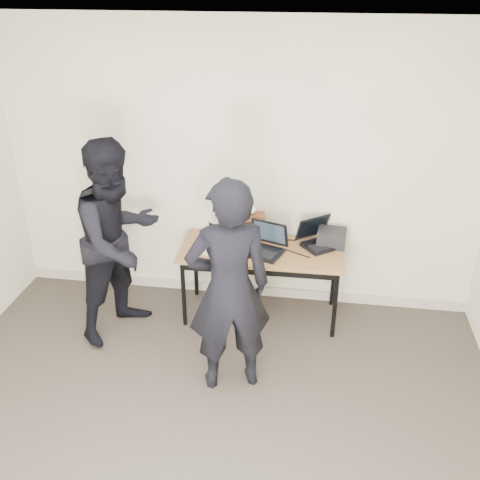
% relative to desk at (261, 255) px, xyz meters
% --- Properties ---
extents(room, '(4.60, 4.60, 2.80)m').
position_rel_desk_xyz_m(room, '(-0.26, -1.88, 0.69)').
color(room, '#3C352E').
rests_on(room, ground).
extents(desk, '(1.51, 0.67, 0.72)m').
position_rel_desk_xyz_m(desk, '(0.00, 0.00, 0.00)').
color(desk, brown).
rests_on(desk, ground).
extents(laptop_beige, '(0.36, 0.36, 0.22)m').
position_rel_desk_xyz_m(laptop_beige, '(-0.43, -0.05, 0.10)').
color(laptop_beige, '#BBAB95').
rests_on(laptop_beige, desk).
extents(laptop_center, '(0.44, 0.43, 0.27)m').
position_rel_desk_xyz_m(laptop_center, '(0.03, -0.02, 0.12)').
color(laptop_center, black).
rests_on(laptop_center, desk).
extents(laptop_right, '(0.47, 0.46, 0.25)m').
position_rel_desk_xyz_m(laptop_right, '(0.51, 0.18, 0.12)').
color(laptop_right, black).
rests_on(laptop_right, desk).
extents(leather_satchel, '(0.38, 0.21, 0.25)m').
position_rel_desk_xyz_m(leather_satchel, '(-0.18, 0.23, 0.19)').
color(leather_satchel, '#5E3018').
rests_on(leather_satchel, desk).
extents(tissue, '(0.14, 0.11, 0.08)m').
position_rel_desk_xyz_m(tissue, '(-0.15, 0.23, 0.34)').
color(tissue, white).
rests_on(tissue, leather_satchel).
extents(equipment_box, '(0.28, 0.24, 0.15)m').
position_rel_desk_xyz_m(equipment_box, '(0.63, 0.19, 0.13)').
color(equipment_box, black).
rests_on(equipment_box, desk).
extents(power_brick, '(0.09, 0.07, 0.03)m').
position_rel_desk_xyz_m(power_brick, '(-0.22, -0.17, 0.08)').
color(power_brick, black).
rests_on(power_brick, desk).
extents(cables, '(1.00, 0.42, 0.01)m').
position_rel_desk_xyz_m(cables, '(-0.04, -0.00, 0.06)').
color(cables, silver).
rests_on(cables, desk).
extents(person_typist, '(0.75, 0.61, 1.77)m').
position_rel_desk_xyz_m(person_typist, '(-0.14, -0.96, 0.23)').
color(person_typist, black).
rests_on(person_typist, ground).
extents(person_observer, '(1.03, 1.11, 1.82)m').
position_rel_desk_xyz_m(person_observer, '(-1.21, -0.37, 0.25)').
color(person_observer, black).
rests_on(person_observer, ground).
extents(baseboard, '(4.50, 0.03, 0.10)m').
position_rel_desk_xyz_m(baseboard, '(-0.26, 0.35, -0.61)').
color(baseboard, '#B5A896').
rests_on(baseboard, ground).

